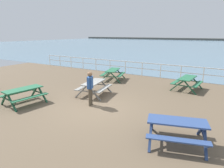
{
  "coord_description": "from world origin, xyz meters",
  "views": [
    {
      "loc": [
        5.18,
        -7.13,
        3.42
      ],
      "look_at": [
        0.09,
        1.48,
        0.8
      ],
      "focal_mm": 31.54,
      "sensor_mm": 36.0,
      "label": 1
    }
  ],
  "objects_px": {
    "picnic_table_near_right": "(177,126)",
    "picnic_table_far_left": "(23,92)",
    "visitor": "(90,86)",
    "picnic_table_near_left": "(187,80)",
    "picnic_table_mid_centre": "(113,72)",
    "picnic_table_far_right": "(94,85)"
  },
  "relations": [
    {
      "from": "picnic_table_near_right",
      "to": "picnic_table_far_left",
      "type": "distance_m",
      "value": 7.33
    },
    {
      "from": "visitor",
      "to": "picnic_table_near_left",
      "type": "bearing_deg",
      "value": 34.32
    },
    {
      "from": "picnic_table_near_left",
      "to": "picnic_table_mid_centre",
      "type": "distance_m",
      "value": 5.24
    },
    {
      "from": "picnic_table_far_left",
      "to": "picnic_table_far_right",
      "type": "distance_m",
      "value": 3.62
    },
    {
      "from": "picnic_table_near_right",
      "to": "visitor",
      "type": "height_order",
      "value": "visitor"
    },
    {
      "from": "picnic_table_near_left",
      "to": "picnic_table_mid_centre",
      "type": "relative_size",
      "value": 0.9
    },
    {
      "from": "picnic_table_far_right",
      "to": "picnic_table_far_left",
      "type": "bearing_deg",
      "value": 133.16
    },
    {
      "from": "picnic_table_near_right",
      "to": "picnic_table_far_left",
      "type": "height_order",
      "value": "same"
    },
    {
      "from": "picnic_table_far_left",
      "to": "picnic_table_far_right",
      "type": "height_order",
      "value": "same"
    },
    {
      "from": "picnic_table_near_left",
      "to": "picnic_table_far_left",
      "type": "distance_m",
      "value": 9.29
    },
    {
      "from": "picnic_table_near_right",
      "to": "picnic_table_far_right",
      "type": "bearing_deg",
      "value": 135.77
    },
    {
      "from": "picnic_table_far_right",
      "to": "picnic_table_mid_centre",
      "type": "bearing_deg",
      "value": 4.0
    },
    {
      "from": "picnic_table_near_left",
      "to": "picnic_table_near_right",
      "type": "height_order",
      "value": "same"
    },
    {
      "from": "picnic_table_near_left",
      "to": "picnic_table_near_right",
      "type": "distance_m",
      "value": 6.6
    },
    {
      "from": "picnic_table_near_left",
      "to": "picnic_table_far_left",
      "type": "bearing_deg",
      "value": 141.12
    },
    {
      "from": "picnic_table_far_left",
      "to": "picnic_table_near_left",
      "type": "bearing_deg",
      "value": -35.76
    },
    {
      "from": "picnic_table_far_right",
      "to": "visitor",
      "type": "distance_m",
      "value": 1.68
    },
    {
      "from": "picnic_table_near_left",
      "to": "picnic_table_far_left",
      "type": "relative_size",
      "value": 0.96
    },
    {
      "from": "picnic_table_near_right",
      "to": "picnic_table_mid_centre",
      "type": "relative_size",
      "value": 1.01
    },
    {
      "from": "picnic_table_mid_centre",
      "to": "picnic_table_far_left",
      "type": "relative_size",
      "value": 1.07
    },
    {
      "from": "picnic_table_near_right",
      "to": "picnic_table_far_right",
      "type": "xyz_separation_m",
      "value": [
        -5.17,
        2.75,
        0.0
      ]
    },
    {
      "from": "picnic_table_near_left",
      "to": "picnic_table_mid_centre",
      "type": "xyz_separation_m",
      "value": [
        -5.24,
        -0.08,
        0.0
      ]
    }
  ]
}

